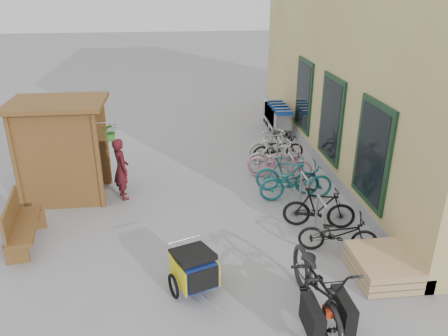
{
  "coord_description": "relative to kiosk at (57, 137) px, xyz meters",
  "views": [
    {
      "loc": [
        -0.55,
        -7.47,
        4.89
      ],
      "look_at": [
        0.5,
        1.5,
        1.0
      ],
      "focal_mm": 35.0,
      "sensor_mm": 36.0,
      "label": 1
    }
  ],
  "objects": [
    {
      "name": "bike_rack",
      "position": [
        5.58,
        -0.07,
        -1.04
      ],
      "size": [
        0.05,
        5.35,
        0.86
      ],
      "color": "#A5A8AD",
      "rests_on": "ground"
    },
    {
      "name": "child_trailer",
      "position": [
        2.93,
        -3.85,
        -1.1
      ],
      "size": [
        0.91,
        1.39,
        0.81
      ],
      "rotation": [
        0.0,
        0.0,
        0.36
      ],
      "color": "navy",
      "rests_on": "ground"
    },
    {
      "name": "bike_6",
      "position": [
        5.67,
        1.64,
        -1.15
      ],
      "size": [
        1.6,
        0.71,
        0.81
      ],
      "primitive_type": "imported",
      "rotation": [
        0.0,
        0.0,
        1.69
      ],
      "color": "black",
      "rests_on": "ground"
    },
    {
      "name": "pallet_stack",
      "position": [
        6.28,
        -3.87,
        -1.34
      ],
      "size": [
        1.0,
        1.2,
        0.4
      ],
      "color": "tan",
      "rests_on": "ground"
    },
    {
      "name": "person_kiosk",
      "position": [
        1.4,
        -0.18,
        -0.79
      ],
      "size": [
        0.55,
        0.65,
        1.52
      ],
      "primitive_type": "imported",
      "rotation": [
        0.0,
        0.0,
        1.95
      ],
      "color": "maroon",
      "rests_on": "ground"
    },
    {
      "name": "bench",
      "position": [
        -0.4,
        -2.08,
        -1.05
      ],
      "size": [
        0.69,
        1.61,
        0.99
      ],
      "rotation": [
        0.0,
        0.0,
        0.15
      ],
      "color": "brown",
      "rests_on": "ground"
    },
    {
      "name": "bike_3",
      "position": [
        5.42,
        -0.38,
        -1.08
      ],
      "size": [
        1.63,
        0.96,
        0.95
      ],
      "primitive_type": "imported",
      "rotation": [
        0.0,
        0.0,
        1.22
      ],
      "color": "#1B646C",
      "rests_on": "ground"
    },
    {
      "name": "bike_7",
      "position": [
        5.52,
        1.83,
        -1.1
      ],
      "size": [
        1.55,
        0.79,
        0.9
      ],
      "primitive_type": "imported",
      "rotation": [
        0.0,
        0.0,
        1.83
      ],
      "color": "silver",
      "rests_on": "ground"
    },
    {
      "name": "bike_0",
      "position": [
        5.76,
        -3.02,
        -1.15
      ],
      "size": [
        1.6,
        0.87,
        0.8
      ],
      "primitive_type": "imported",
      "rotation": [
        0.0,
        0.0,
        1.33
      ],
      "color": "black",
      "rests_on": "ground"
    },
    {
      "name": "ground",
      "position": [
        3.28,
        -2.47,
        -1.55
      ],
      "size": [
        80.0,
        80.0,
        0.0
      ],
      "primitive_type": "plane",
      "color": "gray"
    },
    {
      "name": "shopping_carts",
      "position": [
        6.28,
        4.51,
        -0.96
      ],
      "size": [
        0.57,
        2.26,
        1.02
      ],
      "color": "silver",
      "rests_on": "ground"
    },
    {
      "name": "bike_2",
      "position": [
        5.54,
        -0.76,
        -1.08
      ],
      "size": [
        1.8,
        0.66,
        0.94
      ],
      "primitive_type": "imported",
      "rotation": [
        0.0,
        0.0,
        1.59
      ],
      "color": "#1B646C",
      "rests_on": "ground"
    },
    {
      "name": "bike_1",
      "position": [
        5.68,
        -2.09,
        -1.09
      ],
      "size": [
        1.58,
        0.8,
        0.92
      ],
      "primitive_type": "imported",
      "rotation": [
        0.0,
        0.0,
        1.32
      ],
      "color": "black",
      "rests_on": "ground"
    },
    {
      "name": "bike_5",
      "position": [
        5.41,
        0.83,
        -1.07
      ],
      "size": [
        1.63,
        0.53,
        0.97
      ],
      "primitive_type": "imported",
      "rotation": [
        0.0,
        0.0,
        1.52
      ],
      "color": "silver",
      "rests_on": "ground"
    },
    {
      "name": "kiosk",
      "position": [
        0.0,
        0.0,
        0.0
      ],
      "size": [
        2.49,
        1.65,
        2.4
      ],
      "color": "brown",
      "rests_on": "ground"
    },
    {
      "name": "bike_4",
      "position": [
        5.43,
        0.47,
        -1.1
      ],
      "size": [
        1.83,
        1.13,
        0.91
      ],
      "primitive_type": "imported",
      "rotation": [
        0.0,
        0.0,
        1.24
      ],
      "color": "#C88198",
      "rests_on": "ground"
    },
    {
      "name": "cargo_bike",
      "position": [
        4.79,
        -4.71,
        -0.97
      ],
      "size": [
        0.83,
        2.27,
        1.18
      ],
      "rotation": [
        0.0,
        0.0,
        0.02
      ],
      "color": "black",
      "rests_on": "ground"
    },
    {
      "name": "building",
      "position": [
        9.77,
        2.03,
        1.94
      ],
      "size": [
        6.07,
        13.0,
        7.0
      ],
      "color": "tan",
      "rests_on": "ground"
    }
  ]
}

